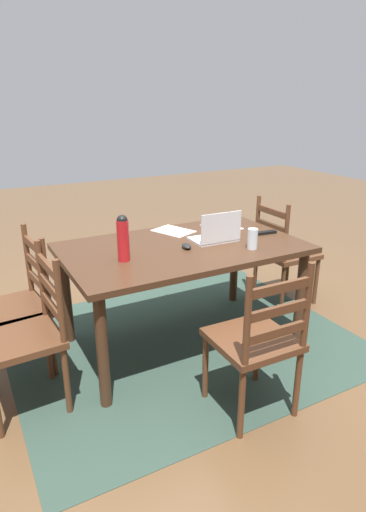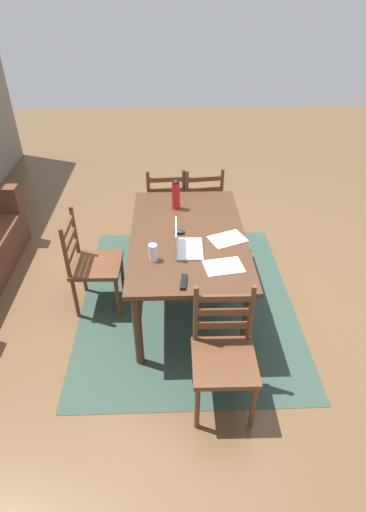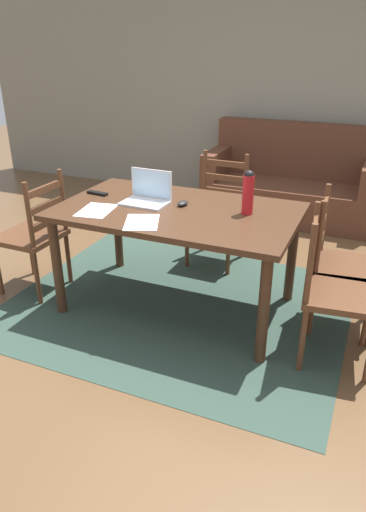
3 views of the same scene
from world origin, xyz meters
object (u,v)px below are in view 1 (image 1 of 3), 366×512
at_px(dining_table, 183,257).
at_px(chair_right_near, 16,307).
at_px(laptop, 217,234).
at_px(drinking_glass, 253,239).
at_px(chair_right_far, 27,335).
at_px(chair_left_near, 284,253).
at_px(tv_remote, 266,233).
at_px(computer_mouse, 187,246).
at_px(water_bottle, 123,237).
at_px(chair_far_head, 257,341).

height_order(dining_table, chair_right_near, chair_right_near).
relative_size(laptop, drinking_glass, 2.31).
relative_size(chair_right_far, chair_left_near, 1.00).
bearing_deg(tv_remote, computer_mouse, -82.82).
relative_size(chair_right_far, tv_remote, 5.59).
bearing_deg(laptop, water_bottle, 3.64).
relative_size(dining_table, chair_right_far, 1.74).
bearing_deg(computer_mouse, drinking_glass, 161.88).
relative_size(dining_table, chair_far_head, 1.74).
bearing_deg(dining_table, water_bottle, 11.22).
bearing_deg(laptop, computer_mouse, 5.78).
relative_size(chair_right_near, water_bottle, 3.21).
relative_size(chair_left_near, drinking_glass, 6.74).
distance_m(drinking_glass, computer_mouse, 0.45).
distance_m(chair_left_near, chair_right_near, 2.23).
bearing_deg(tv_remote, drinking_glass, -46.54).
bearing_deg(computer_mouse, laptop, -163.39).
xyz_separation_m(chair_right_far, water_bottle, (-0.64, -0.10, 0.46)).
relative_size(dining_table, chair_left_near, 1.74).
bearing_deg(drinking_glass, water_bottle, -13.01).
distance_m(dining_table, computer_mouse, 0.13).
bearing_deg(drinking_glass, dining_table, -37.22).
bearing_deg(chair_far_head, laptop, -106.87).
bearing_deg(drinking_glass, chair_right_near, -18.27).
bearing_deg(chair_left_near, computer_mouse, 13.67).
bearing_deg(drinking_glass, tv_remote, -142.67).
bearing_deg(laptop, chair_far_head, 73.13).
bearing_deg(chair_right_far, water_bottle, -170.85).
distance_m(computer_mouse, tv_remote, 0.69).
xyz_separation_m(dining_table, computer_mouse, (0.01, 0.07, 0.11)).
distance_m(chair_right_near, laptop, 1.43).
height_order(drinking_glass, tv_remote, drinking_glass).
xyz_separation_m(chair_right_near, drinking_glass, (-1.50, 0.49, 0.38)).
relative_size(chair_left_near, water_bottle, 3.21).
relative_size(chair_far_head, water_bottle, 3.21).
bearing_deg(computer_mouse, water_bottle, 13.27).
bearing_deg(computer_mouse, chair_right_far, 17.20).
xyz_separation_m(dining_table, drinking_glass, (-0.38, 0.29, 0.16)).
bearing_deg(chair_left_near, water_bottle, 10.48).
relative_size(chair_right_near, computer_mouse, 9.50).
distance_m(chair_right_far, drinking_glass, 1.55).
xyz_separation_m(laptop, tv_remote, (-0.43, 0.01, -0.05)).
xyz_separation_m(chair_right_far, chair_far_head, (-1.11, 0.67, 0.00)).
xyz_separation_m(chair_left_near, tv_remote, (0.43, 0.26, 0.32)).
height_order(chair_left_near, water_bottle, water_bottle).
height_order(chair_right_near, computer_mouse, chair_right_near).
relative_size(chair_right_far, chair_far_head, 1.00).
xyz_separation_m(drinking_glass, tv_remote, (-0.30, -0.23, -0.06)).
distance_m(water_bottle, drinking_glass, 0.88).
bearing_deg(computer_mouse, chair_right_near, -3.27).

